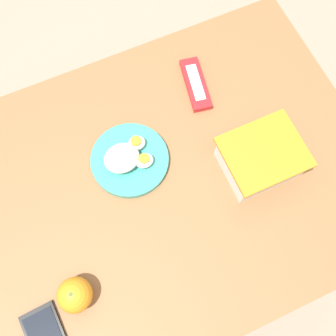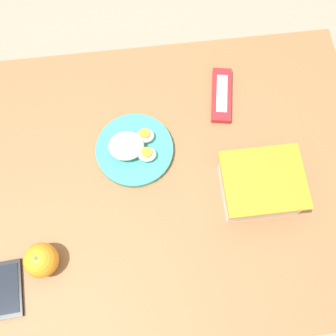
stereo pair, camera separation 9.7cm
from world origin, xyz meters
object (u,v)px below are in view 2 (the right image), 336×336
Objects in this scene: orange_fruit at (42,260)px; candy_bar at (222,95)px; rice_plate at (134,148)px; cell_phone at (5,290)px; food_container at (261,186)px.

candy_bar is at bearing -141.09° from orange_fruit.
cell_phone is (0.32, 0.31, -0.01)m from rice_plate.
rice_plate is at bearing -25.54° from food_container.
orange_fruit reaches higher than candy_bar.
food_container is 0.96× the size of rice_plate.
food_container is 1.43× the size of cell_phone.
orange_fruit is at bearing 12.36° from food_container.
orange_fruit is 0.40× the size of rice_plate.
candy_bar is (-0.25, -0.13, -0.01)m from rice_plate.
candy_bar is 0.72m from cell_phone.
cell_phone is at bearing 28.77° from orange_fruit.
rice_plate is at bearing -131.93° from orange_fruit.
food_container is 1.14× the size of candy_bar.
cell_phone is (0.09, 0.05, -0.03)m from orange_fruit.
food_container is 0.64m from cell_phone.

